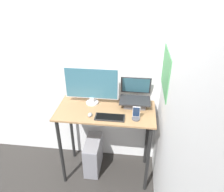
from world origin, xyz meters
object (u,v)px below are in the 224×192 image
object	(u,v)px
laptop	(135,99)
cell_phone	(136,115)
computer_tower	(93,155)
monitor	(91,86)
mouse	(90,115)
keyboard	(110,117)

from	to	relation	value
laptop	cell_phone	bearing A→B (deg)	-85.90
laptop	computer_tower	world-z (taller)	laptop
monitor	mouse	size ratio (longest dim) A/B	8.90
cell_phone	keyboard	bearing A→B (deg)	-176.86
monitor	mouse	bearing A→B (deg)	-84.00
laptop	mouse	size ratio (longest dim) A/B	5.02
laptop	monitor	world-z (taller)	monitor
laptop	cell_phone	distance (m)	0.28
keyboard	laptop	bearing A→B (deg)	49.54
monitor	keyboard	xyz separation A→B (m)	(0.24, -0.27, -0.22)
monitor	computer_tower	world-z (taller)	monitor
laptop	keyboard	bearing A→B (deg)	-130.46
keyboard	computer_tower	size ratio (longest dim) A/B	0.70
mouse	monitor	bearing A→B (deg)	96.00
monitor	mouse	world-z (taller)	monitor
keyboard	cell_phone	world-z (taller)	cell_phone
cell_phone	laptop	bearing A→B (deg)	94.10
laptop	computer_tower	bearing A→B (deg)	-168.21
laptop	monitor	bearing A→B (deg)	-177.36
monitor	computer_tower	size ratio (longest dim) A/B	1.36
keyboard	computer_tower	distance (m)	0.81
mouse	laptop	bearing A→B (deg)	31.28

